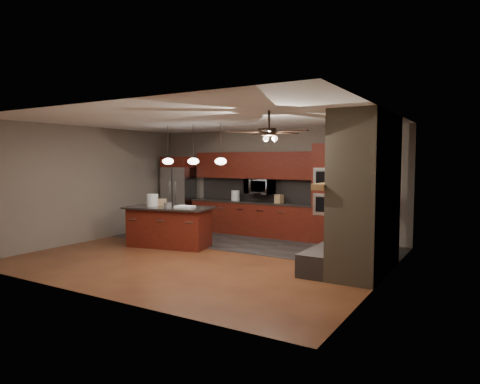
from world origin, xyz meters
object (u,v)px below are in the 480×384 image
Objects in this scene: cardboard_box at (161,202)px; paint_can at (168,205)px; refrigerator at (180,193)px; oven_tower at (332,194)px; counter_bucket at (235,195)px; paint_tray at (185,207)px; white_bucket at (153,200)px; microwave at (260,186)px; kitchen_island at (169,226)px; counter_box at (279,199)px.

paint_can is at bearing -64.37° from cardboard_box.
paint_can is (1.57, -2.40, -0.06)m from refrigerator.
cardboard_box is at bearing -146.40° from oven_tower.
counter_bucket is at bearing 2.52° from refrigerator.
paint_tray is 1.55× the size of counter_bucket.
cardboard_box is at bearing 58.60° from white_bucket.
paint_can is at bearing -140.29° from oven_tower.
microwave is at bearing 24.81° from cardboard_box.
microwave is 2.62× the size of white_bucket.
microwave reaches higher than paint_can.
cardboard_box reaches higher than paint_tray.
paint_can is at bearing -111.56° from microwave.
white_bucket is at bearing -155.34° from cardboard_box.
cardboard_box is (-0.32, 0.10, 0.53)m from kitchen_island.
oven_tower is at bearing -1.66° from microwave.
refrigerator is 2.77m from kitchen_island.
paint_tray is (1.90, -2.19, -0.10)m from refrigerator.
microwave reaches higher than white_bucket.
paint_can is 0.86× the size of counter_box.
white_bucket is 0.68× the size of paint_tray.
oven_tower is 4.05m from cardboard_box.
refrigerator is 11.29× the size of paint_can.
kitchen_island is 2.44m from counter_bucket.
counter_bucket reaches higher than counter_box.
counter_bucket is (0.35, 2.34, 0.57)m from kitchen_island.
kitchen_island is 0.63m from cardboard_box.
kitchen_island is (-1.07, -2.39, -0.83)m from microwave.
oven_tower is 12.88× the size of paint_can.
paint_can is (-2.97, -2.47, -0.21)m from oven_tower.
paint_can is at bearing -106.32° from counter_box.
paint_tray is 2.56m from counter_box.
kitchen_island is at bearing -109.09° from counter_box.
oven_tower is 1.98m from microwave.
microwave reaches higher than paint_tray.
white_bucket is at bearing -121.26° from microwave.
microwave reaches higher than counter_bucket.
microwave is 2.44m from paint_tray.
refrigerator reaches higher than white_bucket.
paint_can is 0.39m from paint_tray.
refrigerator reaches higher than counter_box.
kitchen_island is at bearing 10.14° from white_bucket.
paint_can reaches higher than kitchen_island.
cardboard_box is 2.97m from counter_box.
microwave is at bearing 58.74° from white_bucket.
counter_box is at bearing 42.26° from kitchen_island.
kitchen_island is at bearing -51.10° from cardboard_box.
counter_bucket is at bearing 82.30° from paint_tray.
paint_can is at bearing -6.56° from white_bucket.
oven_tower is at bearing 34.77° from white_bucket.
white_bucket is 1.31× the size of counter_box.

